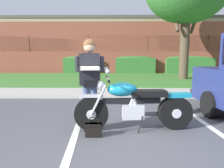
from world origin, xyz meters
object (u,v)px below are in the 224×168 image
object	(u,v)px
hedge_left	(81,64)
hedge_center_right	(189,64)
brick_building	(139,47)
rider_person	(90,77)
motorcycle	(138,105)
handbag	(94,129)
hedge_center_left	(135,64)

from	to	relation	value
hedge_left	hedge_center_right	xyz separation A→B (m)	(7.62, 0.00, 0.00)
hedge_left	brick_building	bearing A→B (deg)	51.13
rider_person	hedge_center_right	xyz separation A→B (m)	(5.71, 11.73, -0.36)
motorcycle	hedge_center_right	world-z (taller)	hedge_center_right
motorcycle	handbag	world-z (taller)	motorcycle
hedge_center_left	brick_building	xyz separation A→B (m)	(0.88, 5.82, 1.37)
hedge_center_right	brick_building	bearing A→B (deg)	116.66
handbag	hedge_left	xyz separation A→B (m)	(-2.00, 12.11, 0.51)
brick_building	hedge_left	bearing A→B (deg)	-128.87
motorcycle	rider_person	world-z (taller)	rider_person
handbag	hedge_left	bearing A→B (deg)	99.40
hedge_left	hedge_center_right	world-z (taller)	same
hedge_center_left	hedge_center_right	world-z (taller)	same
rider_person	handbag	xyz separation A→B (m)	(0.10, -0.38, -0.86)
rider_person	hedge_left	world-z (taller)	rider_person
rider_person	hedge_left	bearing A→B (deg)	99.24
hedge_center_left	brick_building	distance (m)	6.05
rider_person	brick_building	distance (m)	17.80
rider_person	handbag	distance (m)	0.95
rider_person	hedge_left	size ratio (longest dim) A/B	0.70
hedge_center_left	hedge_center_right	xyz separation A→B (m)	(3.81, 0.00, 0.00)
hedge_center_left	brick_building	bearing A→B (deg)	81.36
hedge_center_right	brick_building	distance (m)	6.66
hedge_center_left	motorcycle	bearing A→B (deg)	-94.82
hedge_center_left	handbag	bearing A→B (deg)	-98.48
hedge_left	rider_person	bearing A→B (deg)	-80.76
motorcycle	handbag	xyz separation A→B (m)	(-0.82, -0.39, -0.34)
motorcycle	hedge_center_left	world-z (taller)	hedge_center_left
rider_person	handbag	size ratio (longest dim) A/B	4.74
motorcycle	handbag	size ratio (longest dim) A/B	6.23
handbag	hedge_center_right	distance (m)	13.35
handbag	brick_building	xyz separation A→B (m)	(2.69, 17.93, 1.88)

